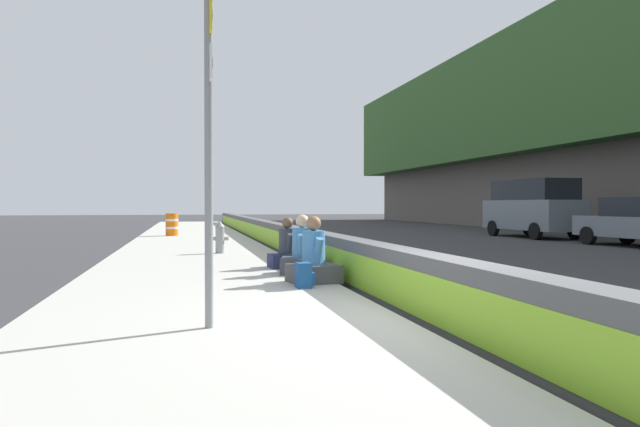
% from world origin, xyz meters
% --- Properties ---
extents(ground_plane, '(160.00, 160.00, 0.00)m').
position_xyz_m(ground_plane, '(0.00, 0.00, 0.00)').
color(ground_plane, '#353538').
rests_on(ground_plane, ground).
extents(sidewalk_strip, '(80.00, 4.40, 0.14)m').
position_xyz_m(sidewalk_strip, '(0.00, 2.65, 0.07)').
color(sidewalk_strip, '#B5B2A8').
rests_on(sidewalk_strip, ground_plane).
extents(jersey_barrier, '(76.00, 0.45, 0.85)m').
position_xyz_m(jersey_barrier, '(0.00, 0.00, 0.42)').
color(jersey_barrier, '#545456').
rests_on(jersey_barrier, ground_plane).
extents(route_sign_post, '(0.44, 0.09, 3.60)m').
position_xyz_m(route_sign_post, '(0.09, 2.68, 2.21)').
color(route_sign_post, gray).
rests_on(route_sign_post, sidewalk_strip).
extents(fire_hydrant, '(0.26, 0.46, 0.88)m').
position_xyz_m(fire_hydrant, '(9.72, 2.02, 0.59)').
color(fire_hydrant, gray).
rests_on(fire_hydrant, sidewalk_strip).
extents(seated_person_foreground, '(0.80, 0.90, 1.13)m').
position_xyz_m(seated_person_foreground, '(3.37, 0.82, 0.49)').
color(seated_person_foreground, '#424247').
rests_on(seated_person_foreground, sidewalk_strip).
extents(seated_person_middle, '(0.87, 0.96, 1.13)m').
position_xyz_m(seated_person_middle, '(4.64, 0.76, 0.49)').
color(seated_person_middle, '#424247').
rests_on(seated_person_middle, sidewalk_strip).
extents(seated_person_rear, '(0.68, 0.79, 1.06)m').
position_xyz_m(seated_person_rear, '(5.78, 0.85, 0.47)').
color(seated_person_rear, '#23284C').
rests_on(seated_person_rear, sidewalk_strip).
extents(backpack, '(0.32, 0.28, 0.40)m').
position_xyz_m(backpack, '(2.80, 1.10, 0.33)').
color(backpack, navy).
rests_on(backpack, sidewalk_strip).
extents(construction_barrel, '(0.54, 0.54, 0.95)m').
position_xyz_m(construction_barrel, '(19.18, 3.50, 0.62)').
color(construction_barrel, orange).
rests_on(construction_barrel, sidewalk_strip).
extents(parked_car_third, '(4.56, 2.07, 1.71)m').
position_xyz_m(parked_car_third, '(10.73, -12.32, 0.86)').
color(parked_car_third, slate).
rests_on(parked_car_third, ground_plane).
extents(parked_car_fourth, '(5.14, 2.18, 2.56)m').
position_xyz_m(parked_car_fourth, '(16.70, -12.09, 1.35)').
color(parked_car_fourth, slate).
rests_on(parked_car_fourth, ground_plane).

